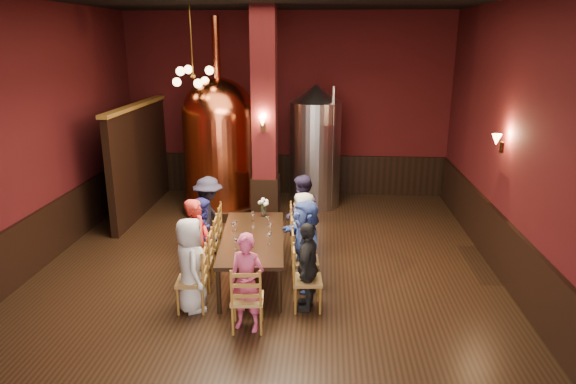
# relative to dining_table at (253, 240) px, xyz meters

# --- Properties ---
(room) EXTENTS (10.00, 10.02, 4.50)m
(room) POSITION_rel_dining_table_xyz_m (0.18, 0.05, 1.56)
(room) COLOR black
(room) RESTS_ON ground
(wainscot_right) EXTENTS (0.08, 9.90, 1.00)m
(wainscot_right) POSITION_rel_dining_table_xyz_m (4.14, 0.05, -0.19)
(wainscot_right) COLOR black
(wainscot_right) RESTS_ON ground
(wainscot_back) EXTENTS (7.90, 0.08, 1.00)m
(wainscot_back) POSITION_rel_dining_table_xyz_m (0.18, 5.01, -0.19)
(wainscot_back) COLOR black
(wainscot_back) RESTS_ON ground
(wainscot_left) EXTENTS (0.08, 9.90, 1.00)m
(wainscot_left) POSITION_rel_dining_table_xyz_m (-3.78, 0.05, -0.19)
(wainscot_left) COLOR black
(wainscot_left) RESTS_ON ground
(column) EXTENTS (0.58, 0.58, 4.50)m
(column) POSITION_rel_dining_table_xyz_m (-0.12, 2.85, 1.56)
(column) COLOR #420E11
(column) RESTS_ON ground
(partition) EXTENTS (0.22, 3.50, 2.40)m
(partition) POSITION_rel_dining_table_xyz_m (-3.02, 3.25, 0.51)
(partition) COLOR black
(partition) RESTS_ON ground
(pendant_cluster) EXTENTS (0.90, 0.90, 1.70)m
(pendant_cluster) POSITION_rel_dining_table_xyz_m (-1.62, 2.95, 2.41)
(pendant_cluster) COLOR #A57226
(pendant_cluster) RESTS_ON room
(sconce_wall) EXTENTS (0.20, 0.20, 0.36)m
(sconce_wall) POSITION_rel_dining_table_xyz_m (4.08, 0.85, 1.51)
(sconce_wall) COLOR black
(sconce_wall) RESTS_ON room
(sconce_column) EXTENTS (0.20, 0.20, 0.36)m
(sconce_column) POSITION_rel_dining_table_xyz_m (-0.12, 2.55, 1.51)
(sconce_column) COLOR black
(sconce_column) RESTS_ON column
(dining_table) EXTENTS (1.21, 2.48, 0.75)m
(dining_table) POSITION_rel_dining_table_xyz_m (0.00, 0.00, 0.00)
(dining_table) COLOR black
(dining_table) RESTS_ON ground
(chair_0) EXTENTS (0.50, 0.50, 0.92)m
(chair_0) POSITION_rel_dining_table_xyz_m (-0.76, -1.07, -0.23)
(chair_0) COLOR olive
(chair_0) RESTS_ON ground
(person_0) EXTENTS (0.69, 0.82, 1.42)m
(person_0) POSITION_rel_dining_table_xyz_m (-0.76, -1.07, 0.02)
(person_0) COLOR silver
(person_0) RESTS_ON ground
(chair_1) EXTENTS (0.50, 0.50, 0.92)m
(chair_1) POSITION_rel_dining_table_xyz_m (-0.82, -0.40, -0.23)
(chair_1) COLOR olive
(chair_1) RESTS_ON ground
(person_1) EXTENTS (0.45, 0.60, 1.49)m
(person_1) POSITION_rel_dining_table_xyz_m (-0.82, -0.40, 0.06)
(person_1) COLOR red
(person_1) RESTS_ON ground
(chair_2) EXTENTS (0.50, 0.50, 0.92)m
(chair_2) POSITION_rel_dining_table_xyz_m (-0.88, 0.25, -0.23)
(chair_2) COLOR olive
(chair_2) RESTS_ON ground
(person_2) EXTENTS (0.33, 0.64, 1.31)m
(person_2) POSITION_rel_dining_table_xyz_m (-0.88, 0.25, -0.03)
(person_2) COLOR navy
(person_2) RESTS_ON ground
(chair_3) EXTENTS (0.50, 0.50, 0.92)m
(chair_3) POSITION_rel_dining_table_xyz_m (-0.94, 0.92, -0.23)
(chair_3) COLOR olive
(chair_3) RESTS_ON ground
(person_3) EXTENTS (0.61, 0.99, 1.49)m
(person_3) POSITION_rel_dining_table_xyz_m (-0.94, 0.92, 0.06)
(person_3) COLOR #1F1D2C
(person_3) RESTS_ON ground
(chair_4) EXTENTS (0.50, 0.50, 0.92)m
(chair_4) POSITION_rel_dining_table_xyz_m (0.94, -0.92, -0.23)
(chair_4) COLOR olive
(chair_4) RESTS_ON ground
(person_4) EXTENTS (0.45, 0.83, 1.34)m
(person_4) POSITION_rel_dining_table_xyz_m (0.94, -0.92, -0.02)
(person_4) COLOR black
(person_4) RESTS_ON ground
(chair_5) EXTENTS (0.50, 0.50, 0.92)m
(chair_5) POSITION_rel_dining_table_xyz_m (0.88, -0.25, -0.23)
(chair_5) COLOR olive
(chair_5) RESTS_ON ground
(person_5) EXTENTS (0.86, 1.43, 1.47)m
(person_5) POSITION_rel_dining_table_xyz_m (0.88, -0.25, 0.05)
(person_5) COLOR #344D9D
(person_5) RESTS_ON ground
(chair_6) EXTENTS (0.50, 0.50, 0.92)m
(chair_6) POSITION_rel_dining_table_xyz_m (0.82, 0.40, -0.23)
(chair_6) COLOR olive
(chair_6) RESTS_ON ground
(person_6) EXTENTS (0.55, 0.74, 1.39)m
(person_6) POSITION_rel_dining_table_xyz_m (0.82, 0.40, 0.01)
(person_6) COLOR #B5ACA0
(person_6) RESTS_ON ground
(chair_7) EXTENTS (0.50, 0.50, 0.92)m
(chair_7) POSITION_rel_dining_table_xyz_m (0.76, 1.07, -0.23)
(chair_7) COLOR olive
(chair_7) RESTS_ON ground
(person_7) EXTENTS (0.48, 0.78, 1.50)m
(person_7) POSITION_rel_dining_table_xyz_m (0.76, 1.07, 0.06)
(person_7) COLOR #221C38
(person_7) RESTS_ON ground
(chair_8) EXTENTS (0.50, 0.50, 0.92)m
(chair_8) POSITION_rel_dining_table_xyz_m (0.14, -1.54, -0.23)
(chair_8) COLOR olive
(chair_8) RESTS_ON ground
(person_8) EXTENTS (0.57, 0.45, 1.39)m
(person_8) POSITION_rel_dining_table_xyz_m (0.14, -1.54, 0.01)
(person_8) COLOR #B43C64
(person_8) RESTS_ON ground
(copper_kettle) EXTENTS (2.03, 2.03, 4.31)m
(copper_kettle) POSITION_rel_dining_table_xyz_m (-1.22, 3.48, 0.89)
(copper_kettle) COLOR black
(copper_kettle) RESTS_ON ground
(steel_vessel) EXTENTS (1.47, 1.47, 2.86)m
(steel_vessel) POSITION_rel_dining_table_xyz_m (0.92, 4.01, 0.74)
(steel_vessel) COLOR #B2B2B7
(steel_vessel) RESTS_ON ground
(rose_vase) EXTENTS (0.20, 0.20, 0.34)m
(rose_vase) POSITION_rel_dining_table_xyz_m (0.06, 1.01, 0.28)
(rose_vase) COLOR white
(rose_vase) RESTS_ON dining_table
(wine_glass_0) EXTENTS (0.07, 0.07, 0.17)m
(wine_glass_0) POSITION_rel_dining_table_xyz_m (-0.18, -0.56, 0.15)
(wine_glass_0) COLOR white
(wine_glass_0) RESTS_ON dining_table
(wine_glass_1) EXTENTS (0.07, 0.07, 0.17)m
(wine_glass_1) POSITION_rel_dining_table_xyz_m (0.31, -0.31, 0.15)
(wine_glass_1) COLOR white
(wine_glass_1) RESTS_ON dining_table
(wine_glass_2) EXTENTS (0.07, 0.07, 0.17)m
(wine_glass_2) POSITION_rel_dining_table_xyz_m (0.27, 0.18, 0.15)
(wine_glass_2) COLOR white
(wine_glass_2) RESTS_ON dining_table
(wine_glass_3) EXTENTS (0.07, 0.07, 0.17)m
(wine_glass_3) POSITION_rel_dining_table_xyz_m (-0.35, 0.15, 0.15)
(wine_glass_3) COLOR white
(wine_glass_3) RESTS_ON dining_table
(wine_glass_4) EXTENTS (0.07, 0.07, 0.17)m
(wine_glass_4) POSITION_rel_dining_table_xyz_m (0.20, 0.49, 0.15)
(wine_glass_4) COLOR white
(wine_glass_4) RESTS_ON dining_table
(wine_glass_5) EXTENTS (0.07, 0.07, 0.17)m
(wine_glass_5) POSITION_rel_dining_table_xyz_m (-0.09, 0.72, 0.15)
(wine_glass_5) COLOR white
(wine_glass_5) RESTS_ON dining_table
(wine_glass_6) EXTENTS (0.07, 0.07, 0.17)m
(wine_glass_6) POSITION_rel_dining_table_xyz_m (-0.33, 0.24, 0.15)
(wine_glass_6) COLOR white
(wine_glass_6) RESTS_ON dining_table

